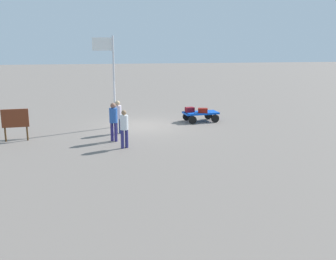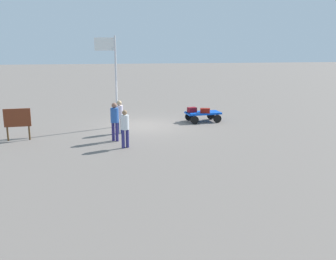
# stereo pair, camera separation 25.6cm
# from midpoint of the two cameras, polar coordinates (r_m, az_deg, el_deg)

# --- Properties ---
(ground_plane) EXTENTS (120.00, 120.00, 0.00)m
(ground_plane) POSITION_cam_midpoint_polar(r_m,az_deg,el_deg) (20.53, -4.14, 0.64)
(ground_plane) COLOR slate
(luggage_cart) EXTENTS (2.04, 1.34, 0.55)m
(luggage_cart) POSITION_cam_midpoint_polar(r_m,az_deg,el_deg) (21.60, 4.54, 2.34)
(luggage_cart) COLOR blue
(luggage_cart) RESTS_ON ground
(suitcase_olive) EXTENTS (0.60, 0.46, 0.26)m
(suitcase_olive) POSITION_cam_midpoint_polar(r_m,az_deg,el_deg) (21.33, 4.91, 2.94)
(suitcase_olive) COLOR maroon
(suitcase_olive) RESTS_ON luggage_cart
(suitcase_tan) EXTENTS (0.54, 0.45, 0.27)m
(suitcase_tan) POSITION_cam_midpoint_polar(r_m,az_deg,el_deg) (21.49, 2.93, 3.07)
(suitcase_tan) COLOR maroon
(suitcase_tan) RESTS_ON luggage_cart
(worker_lead) EXTENTS (0.46, 0.46, 1.64)m
(worker_lead) POSITION_cam_midpoint_polar(r_m,az_deg,el_deg) (16.11, -7.05, 0.58)
(worker_lead) COLOR navy
(worker_lead) RESTS_ON ground
(worker_trailing) EXTENTS (0.50, 0.50, 1.76)m
(worker_trailing) POSITION_cam_midpoint_polar(r_m,az_deg,el_deg) (17.28, -8.60, 1.70)
(worker_trailing) COLOR navy
(worker_trailing) RESTS_ON ground
(worker_supervisor) EXTENTS (0.36, 0.36, 1.64)m
(worker_supervisor) POSITION_cam_midpoint_polar(r_m,az_deg,el_deg) (18.74, -7.92, 2.33)
(worker_supervisor) COLOR navy
(worker_supervisor) RESTS_ON ground
(flagpole) EXTENTS (1.08, 0.19, 4.73)m
(flagpole) POSITION_cam_midpoint_polar(r_m,az_deg,el_deg) (19.96, -8.97, 8.64)
(flagpole) COLOR silver
(flagpole) RESTS_ON ground
(signboard) EXTENTS (1.17, 0.17, 1.47)m
(signboard) POSITION_cam_midpoint_polar(r_m,az_deg,el_deg) (18.53, -22.31, 1.37)
(signboard) COLOR #4C3319
(signboard) RESTS_ON ground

